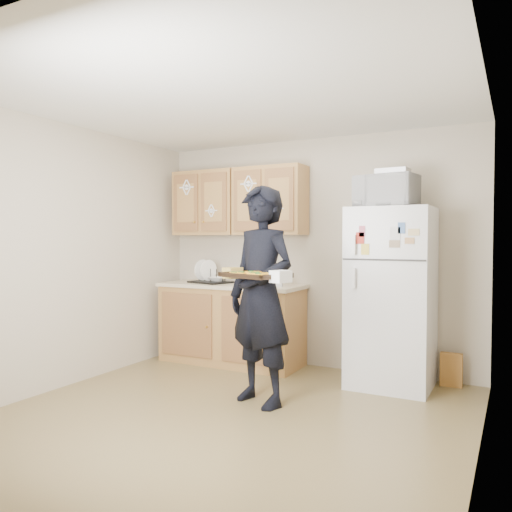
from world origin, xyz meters
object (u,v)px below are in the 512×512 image
Objects in this scene: dish_rack at (210,275)px; refrigerator at (392,297)px; microwave at (386,192)px; person at (261,295)px; baking_tray at (255,276)px.

refrigerator is at bearing -0.82° from dish_rack.
microwave is at bearing -2.26° from dish_rack.
person is 4.16× the size of dish_rack.
microwave is (-0.05, -0.05, 1.00)m from refrigerator.
microwave is (0.72, 1.27, 0.74)m from baking_tray.
refrigerator is at bearing 52.53° from microwave.
dish_rack is (-2.07, 0.03, 0.14)m from refrigerator.
person is at bearing -41.60° from dish_rack.
person is at bearing 127.10° from baking_tray.
baking_tray is at bearing -52.90° from person.
dish_rack is at bearing -174.86° from microwave.
baking_tray is at bearing -46.18° from dish_rack.
dish_rack is at bearing 152.37° from baking_tray.
person is (-0.87, -1.03, 0.08)m from refrigerator.
person is 3.81× the size of baking_tray.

